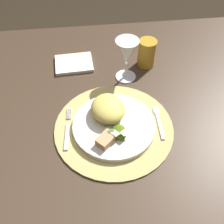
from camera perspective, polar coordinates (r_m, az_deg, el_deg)
The scene contains 12 objects.
ground_plane at distance 1.49m, azimuth 2.79°, elevation -17.94°, with size 6.00×6.00×0.00m, color black.
dining_table at distance 0.98m, azimuth 4.07°, elevation -4.41°, with size 1.46×1.06×0.70m.
placemat at distance 0.84m, azimuth 0.39°, elevation -3.33°, with size 0.37×0.37×0.01m, color tan.
dinner_plate at distance 0.83m, azimuth 0.40°, elevation -2.86°, with size 0.25×0.25×0.02m, color silver.
pasta_serving at distance 0.83m, azimuth -0.83°, elevation 0.77°, with size 0.12×0.10×0.05m, color #E5D15E.
salad_greens at distance 0.79m, azimuth 0.66°, elevation -4.44°, with size 0.09×0.07×0.03m.
bread_piece at distance 0.78m, azimuth -1.26°, elevation -5.78°, with size 0.05×0.04×0.02m, color tan.
fork at distance 0.84m, azimuth -9.29°, elevation -3.77°, with size 0.03×0.16×0.00m.
spoon at distance 0.87m, azimuth 9.54°, elevation -1.01°, with size 0.02×0.13×0.01m.
napkin at distance 1.06m, azimuth -7.98°, elevation 10.04°, with size 0.14×0.11×0.01m, color white.
wine_glass at distance 0.94m, azimuth 3.30°, elevation 12.20°, with size 0.08×0.08×0.16m.
amber_tumbler at distance 1.03m, azimuth 7.31°, elevation 12.14°, with size 0.07×0.07×0.10m, color gold.
Camera 1 is at (-0.13, -0.57, 1.37)m, focal length 43.63 mm.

